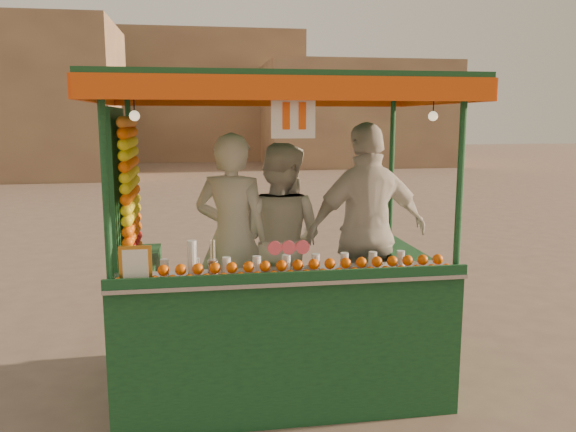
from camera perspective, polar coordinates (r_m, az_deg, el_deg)
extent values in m
plane|color=brown|center=(5.15, 2.76, -16.66)|extent=(90.00, 90.00, 0.00)
cube|color=#A3825C|center=(29.61, 6.60, 9.97)|extent=(9.00, 6.00, 5.00)
cube|color=#A3825C|center=(34.56, -11.03, 11.46)|extent=(14.00, 7.00, 7.00)
cube|color=#103B20|center=(5.21, -1.08, -14.49)|extent=(2.62, 1.62, 0.30)
cylinder|color=black|center=(5.16, -11.45, -14.56)|extent=(0.36, 0.10, 0.36)
cylinder|color=black|center=(5.39, 8.80, -13.41)|extent=(0.36, 0.10, 0.36)
cube|color=#103B20|center=(4.40, 0.11, -11.34)|extent=(2.62, 0.30, 0.81)
cube|color=#103B20|center=(5.09, -14.48, -8.72)|extent=(0.30, 1.31, 0.81)
cube|color=#103B20|center=(5.38, 11.19, -7.58)|extent=(0.30, 1.31, 0.81)
cube|color=#B2B2B7|center=(4.30, 0.05, -5.97)|extent=(2.62, 0.46, 0.03)
cylinder|color=#103B20|center=(4.03, -17.67, 2.56)|extent=(0.05, 0.05, 1.41)
cylinder|color=#103B20|center=(4.42, 16.73, 3.19)|extent=(0.05, 0.05, 1.41)
cylinder|color=#103B20|center=(5.52, -15.39, 4.46)|extent=(0.05, 0.05, 1.41)
cylinder|color=#103B20|center=(5.81, 10.25, 4.89)|extent=(0.05, 0.05, 1.41)
cube|color=#103B20|center=(4.77, -1.17, 13.02)|extent=(2.83, 1.82, 0.08)
cube|color=#EA4D0D|center=(3.87, 0.74, 12.62)|extent=(2.83, 0.04, 0.16)
cube|color=#EA4D0D|center=(5.66, -2.47, 11.66)|extent=(2.83, 0.04, 0.16)
cube|color=#EA4D0D|center=(4.78, -18.57, 11.56)|extent=(0.04, 1.82, 0.16)
cube|color=#EA4D0D|center=(5.15, 14.93, 11.55)|extent=(0.04, 1.82, 0.16)
cylinder|color=#FF4D63|center=(4.11, 0.07, -3.15)|extent=(0.10, 0.03, 0.10)
cube|color=#C17B24|center=(4.10, -14.91, -4.80)|extent=(0.22, 0.02, 0.28)
cube|color=white|center=(3.94, 0.53, 9.92)|extent=(0.30, 0.02, 0.30)
sphere|color=#FFE5B2|center=(4.05, -15.01, 9.59)|extent=(0.07, 0.07, 0.07)
sphere|color=#FFE5B2|center=(4.38, 14.22, 9.60)|extent=(0.07, 0.07, 0.07)
imported|color=silver|center=(5.09, -5.52, -2.28)|extent=(0.80, 0.67, 1.87)
imported|color=beige|center=(5.22, -0.85, -2.46)|extent=(1.08, 1.02, 1.77)
imported|color=silver|center=(5.18, 7.91, -1.61)|extent=(1.20, 0.64, 1.95)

